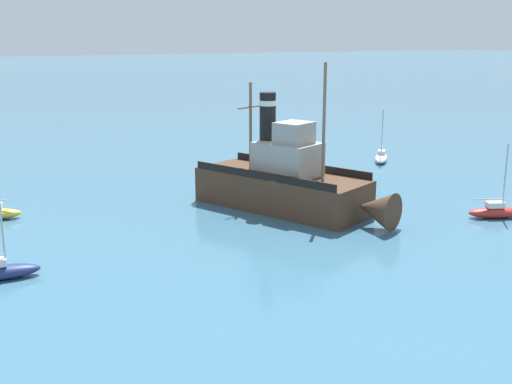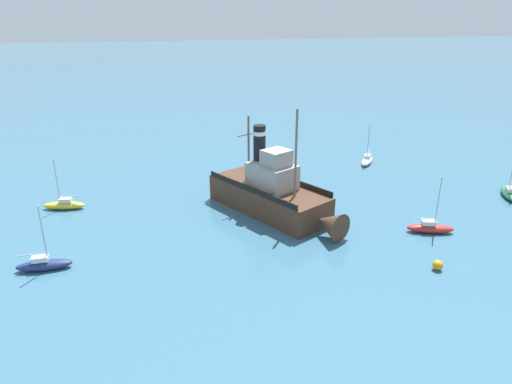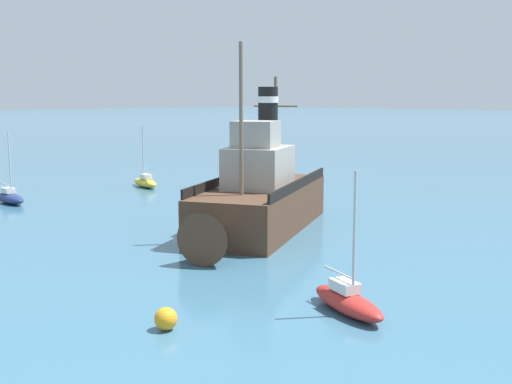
% 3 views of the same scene
% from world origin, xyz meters
% --- Properties ---
extents(ground_plane, '(600.00, 600.00, 0.00)m').
position_xyz_m(ground_plane, '(0.00, 0.00, 0.00)').
color(ground_plane, '#38667F').
extents(old_tugboat, '(9.24, 14.45, 9.90)m').
position_xyz_m(old_tugboat, '(-0.73, -0.26, 1.83)').
color(old_tugboat, '#4C3323').
rests_on(old_tugboat, ground).
extents(sailboat_navy, '(3.87, 1.37, 4.90)m').
position_xyz_m(sailboat_navy, '(17.93, 4.78, 0.43)').
color(sailboat_navy, navy).
rests_on(sailboat_navy, ground).
extents(sailboat_yellow, '(3.95, 2.00, 4.90)m').
position_xyz_m(sailboat_yellow, '(17.64, -6.43, 0.43)').
color(sailboat_yellow, gold).
rests_on(sailboat_yellow, ground).
extents(sailboat_red, '(3.94, 2.41, 4.90)m').
position_xyz_m(sailboat_red, '(-12.03, 7.25, 0.43)').
color(sailboat_red, '#B22823').
rests_on(sailboat_red, ground).
extents(mooring_buoy, '(0.73, 0.73, 0.73)m').
position_xyz_m(mooring_buoy, '(-8.86, 12.54, 0.37)').
color(mooring_buoy, orange).
rests_on(mooring_buoy, ground).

